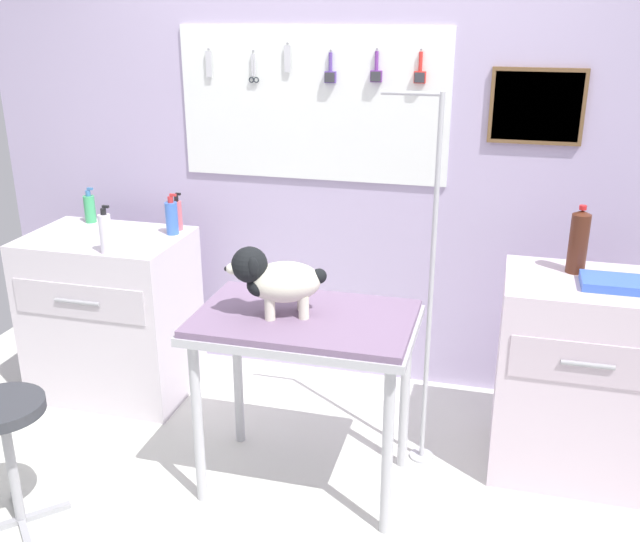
{
  "coord_description": "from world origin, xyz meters",
  "views": [
    {
      "loc": [
        0.83,
        -2.32,
        1.97
      ],
      "look_at": [
        0.17,
        0.18,
        1.01
      ],
      "focal_mm": 40.15,
      "sensor_mm": 36.0,
      "label": 1
    }
  ],
  "objects_px": {
    "grooming_arm": "(428,303)",
    "dog": "(275,279)",
    "cabinet_right": "(577,377)",
    "soda_bottle": "(579,241)",
    "grooming_table": "(305,336)",
    "stool": "(5,427)",
    "counter_left": "(112,315)",
    "conditioner_bottle": "(177,215)"
  },
  "relations": [
    {
      "from": "grooming_arm",
      "to": "cabinet_right",
      "type": "xyz_separation_m",
      "value": [
        0.65,
        0.12,
        -0.33
      ]
    },
    {
      "from": "grooming_table",
      "to": "conditioner_bottle",
      "type": "relative_size",
      "value": 4.56
    },
    {
      "from": "grooming_arm",
      "to": "cabinet_right",
      "type": "relative_size",
      "value": 1.85
    },
    {
      "from": "soda_bottle",
      "to": "dog",
      "type": "bearing_deg",
      "value": -154.91
    },
    {
      "from": "grooming_table",
      "to": "grooming_arm",
      "type": "relative_size",
      "value": 0.54
    },
    {
      "from": "counter_left",
      "to": "cabinet_right",
      "type": "relative_size",
      "value": 0.97
    },
    {
      "from": "grooming_arm",
      "to": "counter_left",
      "type": "relative_size",
      "value": 1.9
    },
    {
      "from": "counter_left",
      "to": "stool",
      "type": "distance_m",
      "value": 1.1
    },
    {
      "from": "counter_left",
      "to": "cabinet_right",
      "type": "xyz_separation_m",
      "value": [
        2.33,
        -0.11,
        0.01
      ]
    },
    {
      "from": "grooming_arm",
      "to": "counter_left",
      "type": "bearing_deg",
      "value": 172.41
    },
    {
      "from": "grooming_arm",
      "to": "conditioner_bottle",
      "type": "xyz_separation_m",
      "value": [
        -1.36,
        0.42,
        0.18
      ]
    },
    {
      "from": "grooming_table",
      "to": "soda_bottle",
      "type": "distance_m",
      "value": 1.23
    },
    {
      "from": "counter_left",
      "to": "grooming_table",
      "type": "bearing_deg",
      "value": -23.65
    },
    {
      "from": "grooming_arm",
      "to": "stool",
      "type": "relative_size",
      "value": 2.98
    },
    {
      "from": "counter_left",
      "to": "grooming_arm",
      "type": "bearing_deg",
      "value": -7.59
    },
    {
      "from": "conditioner_bottle",
      "to": "soda_bottle",
      "type": "relative_size",
      "value": 0.67
    },
    {
      "from": "grooming_table",
      "to": "dog",
      "type": "xyz_separation_m",
      "value": [
        -0.11,
        -0.03,
        0.25
      ]
    },
    {
      "from": "stool",
      "to": "soda_bottle",
      "type": "bearing_deg",
      "value": 27.15
    },
    {
      "from": "dog",
      "to": "soda_bottle",
      "type": "height_order",
      "value": "soda_bottle"
    },
    {
      "from": "dog",
      "to": "stool",
      "type": "xyz_separation_m",
      "value": [
        -0.93,
        -0.53,
        -0.5
      ]
    },
    {
      "from": "dog",
      "to": "conditioner_bottle",
      "type": "xyz_separation_m",
      "value": [
        -0.78,
        0.76,
        -0.0
      ]
    },
    {
      "from": "soda_bottle",
      "to": "counter_left",
      "type": "bearing_deg",
      "value": 179.72
    },
    {
      "from": "grooming_table",
      "to": "counter_left",
      "type": "xyz_separation_m",
      "value": [
        -1.21,
        0.53,
        -0.27
      ]
    },
    {
      "from": "counter_left",
      "to": "dog",
      "type": "bearing_deg",
      "value": -26.99
    },
    {
      "from": "grooming_table",
      "to": "counter_left",
      "type": "distance_m",
      "value": 1.35
    },
    {
      "from": "counter_left",
      "to": "cabinet_right",
      "type": "distance_m",
      "value": 2.33
    },
    {
      "from": "stool",
      "to": "dog",
      "type": "bearing_deg",
      "value": 29.64
    },
    {
      "from": "grooming_table",
      "to": "conditioner_bottle",
      "type": "distance_m",
      "value": 1.18
    },
    {
      "from": "grooming_arm",
      "to": "soda_bottle",
      "type": "distance_m",
      "value": 0.68
    },
    {
      "from": "grooming_table",
      "to": "grooming_arm",
      "type": "xyz_separation_m",
      "value": [
        0.46,
        0.31,
        0.07
      ]
    },
    {
      "from": "grooming_arm",
      "to": "dog",
      "type": "relative_size",
      "value": 4.23
    },
    {
      "from": "dog",
      "to": "cabinet_right",
      "type": "bearing_deg",
      "value": 20.2
    },
    {
      "from": "grooming_arm",
      "to": "grooming_table",
      "type": "bearing_deg",
      "value": -146.42
    },
    {
      "from": "cabinet_right",
      "to": "soda_bottle",
      "type": "distance_m",
      "value": 0.6
    },
    {
      "from": "cabinet_right",
      "to": "soda_bottle",
      "type": "xyz_separation_m",
      "value": [
        -0.06,
        0.1,
        0.59
      ]
    },
    {
      "from": "dog",
      "to": "soda_bottle",
      "type": "xyz_separation_m",
      "value": [
        1.17,
        0.55,
        0.08
      ]
    },
    {
      "from": "dog",
      "to": "conditioner_bottle",
      "type": "height_order",
      "value": "dog"
    },
    {
      "from": "conditioner_bottle",
      "to": "dog",
      "type": "bearing_deg",
      "value": -44.22
    },
    {
      "from": "grooming_arm",
      "to": "conditioner_bottle",
      "type": "relative_size",
      "value": 8.38
    },
    {
      "from": "grooming_arm",
      "to": "counter_left",
      "type": "distance_m",
      "value": 1.72
    },
    {
      "from": "grooming_table",
      "to": "dog",
      "type": "height_order",
      "value": "dog"
    },
    {
      "from": "grooming_arm",
      "to": "stool",
      "type": "height_order",
      "value": "grooming_arm"
    }
  ]
}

